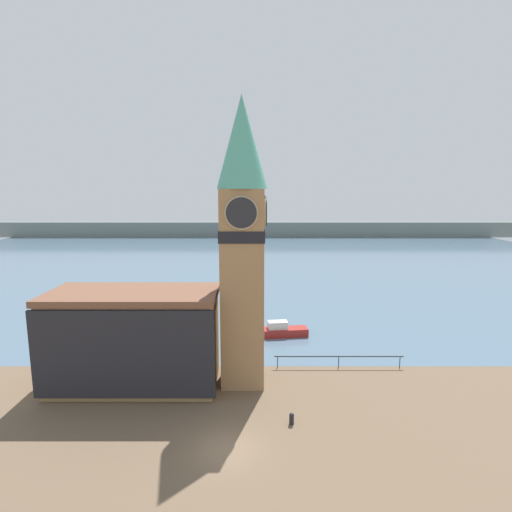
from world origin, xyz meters
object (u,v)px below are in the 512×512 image
Objects in this scene: mooring_bollard_near at (292,418)px; clock_tower at (243,236)px; pier_building at (136,338)px; boat_near at (285,330)px.

clock_tower is at bearing 119.39° from mooring_bollard_near.
mooring_bollard_near is (3.47, -6.17, -11.66)m from clock_tower.
clock_tower is 11.94m from pier_building.
clock_tower is 28.20× the size of mooring_bollard_near.
boat_near reaches higher than mooring_bollard_near.
clock_tower is at bearing 3.58° from pier_building.
pier_building is 16.69× the size of mooring_bollard_near.
clock_tower is 1.69× the size of pier_building.
pier_building reaches higher than boat_near.
pier_building is at bearing -146.42° from boat_near.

